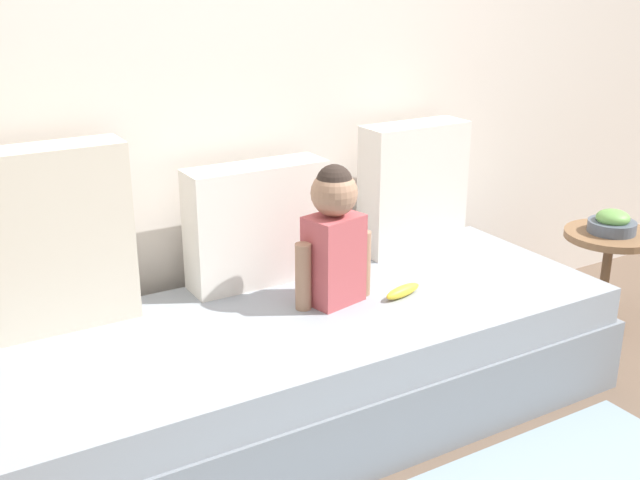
% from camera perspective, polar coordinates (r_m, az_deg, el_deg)
% --- Properties ---
extents(ground_plane, '(12.00, 12.00, 0.00)m').
position_cam_1_polar(ground_plane, '(2.84, -1.29, -13.00)').
color(ground_plane, brown).
extents(back_wall, '(5.49, 0.10, 2.38)m').
position_cam_1_polar(back_wall, '(2.91, -7.03, 12.76)').
color(back_wall, silver).
rests_on(back_wall, ground).
extents(couch, '(2.29, 0.86, 0.42)m').
position_cam_1_polar(couch, '(2.73, -1.32, -9.39)').
color(couch, gray).
rests_on(couch, ground).
extents(throw_pillow_left, '(0.47, 0.16, 0.60)m').
position_cam_1_polar(throw_pillow_left, '(2.59, -18.91, 0.13)').
color(throw_pillow_left, beige).
rests_on(throw_pillow_left, couch).
extents(throw_pillow_center, '(0.52, 0.16, 0.45)m').
position_cam_1_polar(throw_pillow_center, '(2.83, -4.67, 1.16)').
color(throw_pillow_center, silver).
rests_on(throw_pillow_center, couch).
extents(throw_pillow_right, '(0.44, 0.16, 0.52)m').
position_cam_1_polar(throw_pillow_right, '(3.17, 6.88, 3.89)').
color(throw_pillow_right, silver).
rests_on(throw_pillow_right, couch).
extents(toddler, '(0.30, 0.18, 0.49)m').
position_cam_1_polar(toddler, '(2.63, 1.03, 0.45)').
color(toddler, '#B24C51').
rests_on(toddler, couch).
extents(banana, '(0.18, 0.08, 0.04)m').
position_cam_1_polar(banana, '(2.77, 6.13, -3.77)').
color(banana, yellow).
rests_on(banana, couch).
extents(side_table, '(0.39, 0.39, 0.45)m').
position_cam_1_polar(side_table, '(3.56, 20.48, -1.03)').
color(side_table, brown).
rests_on(side_table, ground).
extents(fruit_bowl, '(0.20, 0.20, 0.10)m').
position_cam_1_polar(fruit_bowl, '(3.52, 20.76, 1.18)').
color(fruit_bowl, '#4C5666').
rests_on(fruit_bowl, side_table).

